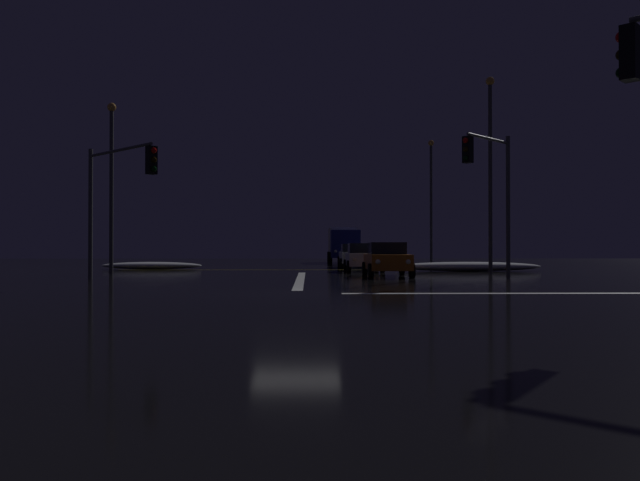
# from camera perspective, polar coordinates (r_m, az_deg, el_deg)

# --- Properties ---
(ground) EXTENTS (120.00, 120.00, 0.10)m
(ground) POSITION_cam_1_polar(r_m,az_deg,el_deg) (18.80, -2.08, -4.83)
(ground) COLOR black
(stop_line_north) EXTENTS (0.35, 14.54, 0.01)m
(stop_line_north) POSITION_cam_1_polar(r_m,az_deg,el_deg) (27.26, -1.74, -3.41)
(stop_line_north) COLOR white
(stop_line_north) RESTS_ON ground
(centre_line_ns) EXTENTS (22.00, 0.15, 0.01)m
(centre_line_ns) POSITION_cam_1_polar(r_m,az_deg,el_deg) (38.85, -1.51, -2.58)
(centre_line_ns) COLOR yellow
(centre_line_ns) RESTS_ON ground
(crosswalk_bar_east) EXTENTS (14.54, 0.40, 0.01)m
(crosswalk_bar_east) POSITION_cam_1_polar(r_m,az_deg,el_deg) (20.51, 22.72, -4.28)
(crosswalk_bar_east) COLOR white
(crosswalk_bar_east) RESTS_ON ground
(snow_bank_left_curb) EXTENTS (6.11, 1.50, 0.44)m
(snow_bank_left_curb) POSITION_cam_1_polar(r_m,az_deg,el_deg) (41.21, -14.52, -2.14)
(snow_bank_left_curb) COLOR white
(snow_bank_left_curb) RESTS_ON ground
(snow_bank_right_curb) EXTENTS (8.21, 1.50, 0.53)m
(snow_bank_right_curb) POSITION_cam_1_polar(r_m,az_deg,el_deg) (37.37, 12.84, -2.24)
(snow_bank_right_curb) COLOR white
(snow_bank_right_curb) RESTS_ON ground
(sedan_orange) EXTENTS (2.02, 4.33, 1.57)m
(sedan_orange) POSITION_cam_1_polar(r_m,az_deg,el_deg) (30.08, 5.89, -1.62)
(sedan_orange) COLOR #C66014
(sedan_orange) RESTS_ON ground
(sedan_white) EXTENTS (2.02, 4.33, 1.57)m
(sedan_white) POSITION_cam_1_polar(r_m,az_deg,el_deg) (36.45, 3.80, -1.45)
(sedan_white) COLOR silver
(sedan_white) RESTS_ON ground
(sedan_silver) EXTENTS (2.02, 4.33, 1.57)m
(sedan_silver) POSITION_cam_1_polar(r_m,az_deg,el_deg) (43.10, 3.00, -1.32)
(sedan_silver) COLOR #B7B7BC
(sedan_silver) RESTS_ON ground
(sedan_blue) EXTENTS (2.02, 4.33, 1.57)m
(sedan_blue) POSITION_cam_1_polar(r_m,az_deg,el_deg) (49.30, 2.80, -1.24)
(sedan_blue) COLOR navy
(sedan_blue) RESTS_ON ground
(box_truck) EXTENTS (2.68, 8.28, 3.08)m
(box_truck) POSITION_cam_1_polar(r_m,az_deg,el_deg) (57.32, 2.04, -0.24)
(box_truck) COLOR navy
(box_truck) RESTS_ON ground
(traffic_signal_nw) EXTENTS (3.70, 3.70, 5.51)m
(traffic_signal_nw) POSITION_cam_1_polar(r_m,az_deg,el_deg) (27.31, -17.41, 4.71)
(traffic_signal_nw) COLOR #4C4C51
(traffic_signal_nw) RESTS_ON ground
(traffic_signal_ne) EXTENTS (2.61, 2.61, 6.10)m
(traffic_signal_ne) POSITION_cam_1_polar(r_m,az_deg,el_deg) (27.82, 14.79, 5.24)
(traffic_signal_ne) COLOR #4C4C51
(traffic_signal_ne) RESTS_ON ground
(streetlamp_right_far) EXTENTS (0.44, 0.44, 9.44)m
(streetlamp_right_far) POSITION_cam_1_polar(r_m,az_deg,el_deg) (49.86, 9.71, 4.09)
(streetlamp_right_far) COLOR #424247
(streetlamp_right_far) RESTS_ON ground
(streetlamp_left_near) EXTENTS (0.44, 0.44, 8.62)m
(streetlamp_left_near) POSITION_cam_1_polar(r_m,az_deg,el_deg) (34.49, -17.81, 5.51)
(streetlamp_left_near) COLOR #424247
(streetlamp_left_near) RESTS_ON ground
(streetlamp_right_near) EXTENTS (0.44, 0.44, 10.02)m
(streetlamp_right_near) POSITION_cam_1_polar(r_m,az_deg,el_deg) (34.38, 14.69, 6.73)
(streetlamp_right_near) COLOR #424247
(streetlamp_right_near) RESTS_ON ground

